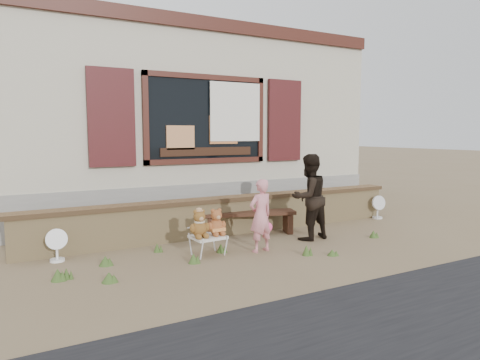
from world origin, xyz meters
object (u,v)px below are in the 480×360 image
bench (250,218)px  teddy_bear_left (199,223)px  folding_chair (208,238)px  child (261,216)px  teddy_bear_right (216,221)px  adult (309,197)px

bench → teddy_bear_left: (-1.31, -0.83, 0.19)m
folding_chair → teddy_bear_left: size_ratio=1.20×
teddy_bear_left → child: (0.91, -0.20, 0.06)m
bench → teddy_bear_left: teddy_bear_left is taller
teddy_bear_right → child: bearing=-23.3°
bench → adult: (0.71, -0.76, 0.42)m
bench → teddy_bear_left: size_ratio=3.98×
teddy_bear_left → adult: size_ratio=0.29×
teddy_bear_right → adult: bearing=-2.7°
adult → folding_chair: bearing=-4.8°
folding_chair → child: child is taller
bench → teddy_bear_right: size_ratio=4.11×
child → adult: bearing=-174.3°
folding_chair → adult: size_ratio=0.35×
folding_chair → teddy_bear_right: bearing=0.0°
bench → teddy_bear_right: (-1.03, -0.81, 0.19)m
child → bench: bearing=-118.8°
teddy_bear_left → child: child is taller
folding_chair → teddy_bear_left: (-0.14, -0.01, 0.23)m
teddy_bear_right → adult: (1.74, 0.05, 0.23)m
child → adult: 1.14m
bench → teddy_bear_right: bearing=-125.0°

